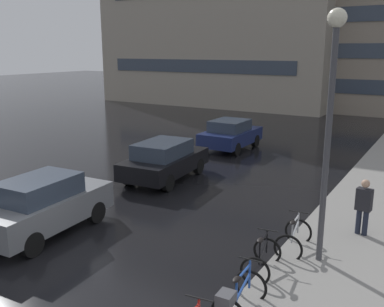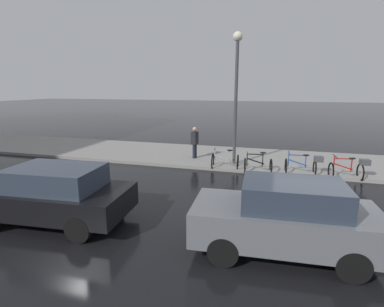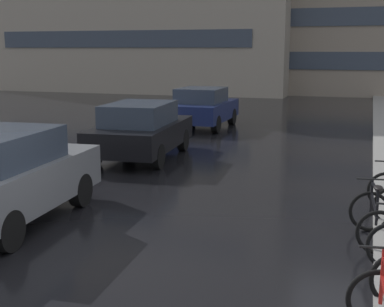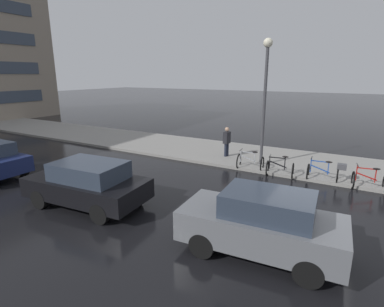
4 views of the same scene
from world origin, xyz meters
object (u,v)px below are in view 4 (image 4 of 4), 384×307
bicycle_nearest (374,179)px  bicycle_farthest (250,162)px  car_black (88,183)px  streetlamp (266,85)px  pedestrian (227,141)px  bicycle_second (327,171)px  car_grey (262,223)px  bicycle_third (280,168)px

bicycle_nearest → bicycle_farthest: bicycle_nearest is taller
bicycle_nearest → car_black: (-6.25, 8.40, 0.31)m
streetlamp → pedestrian: bearing=74.1°
bicycle_nearest → car_black: 10.48m
bicycle_second → streetlamp: bearing=76.2°
bicycle_second → car_black: (-6.38, 6.74, 0.32)m
car_grey → bicycle_second: bearing=-7.5°
bicycle_third → car_grey: 6.12m
bicycle_third → bicycle_farthest: (0.27, 1.42, 0.01)m
bicycle_nearest → car_grey: size_ratio=0.36×
streetlamp → car_black: bearing=152.1°
bicycle_second → bicycle_third: bicycle_second is taller
bicycle_nearest → bicycle_third: bicycle_nearest is taller
car_black → bicycle_farthest: bearing=-28.6°
bicycle_second → pedestrian: (1.31, 5.01, 0.47)m
bicycle_farthest → car_grey: (-6.29, -2.43, 0.44)m
bicycle_third → pedestrian: (1.57, 3.17, 0.56)m
streetlamp → bicycle_nearest: bearing=-100.5°
bicycle_farthest → streetlamp: size_ratio=0.21×
bicycle_third → car_black: (-6.12, 4.90, 0.41)m
bicycle_nearest → car_black: car_black is taller
bicycle_second → bicycle_farthest: bicycle_second is taller
car_black → streetlamp: size_ratio=0.73×
bicycle_second → bicycle_third: 1.86m
bicycle_third → bicycle_farthest: bearing=79.3°
bicycle_farthest → pedestrian: 2.25m
pedestrian → bicycle_nearest: bearing=-102.1°
bicycle_third → bicycle_farthest: size_ratio=0.99×
bicycle_second → car_grey: bearing=172.5°
bicycle_farthest → bicycle_nearest: bearing=-91.6°
car_grey → streetlamp: streetlamp is taller
bicycle_second → bicycle_third: size_ratio=1.21×
pedestrian → streetlamp: 3.61m
bicycle_nearest → streetlamp: streetlamp is taller
bicycle_third → car_black: car_black is taller
car_black → pedestrian: (7.69, -1.73, 0.15)m
bicycle_third → streetlamp: size_ratio=0.21×
bicycle_third → car_black: bearing=141.3°
car_black → bicycle_third: bearing=-38.7°
pedestrian → streetlamp: streetlamp is taller
car_black → pedestrian: pedestrian is taller
car_black → car_grey: bearing=-89.1°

